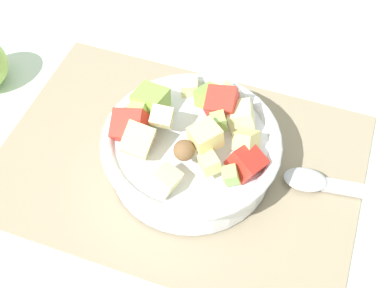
# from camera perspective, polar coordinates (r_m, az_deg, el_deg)

# --- Properties ---
(ground_plane) EXTENTS (2.40, 2.40, 0.00)m
(ground_plane) POSITION_cam_1_polar(r_m,az_deg,el_deg) (0.69, -1.44, -2.14)
(ground_plane) COLOR silver
(placemat) EXTENTS (0.48, 0.33, 0.01)m
(placemat) POSITION_cam_1_polar(r_m,az_deg,el_deg) (0.69, -1.45, -2.00)
(placemat) COLOR gray
(placemat) RESTS_ON ground_plane
(salad_bowl) EXTENTS (0.23, 0.23, 0.10)m
(salad_bowl) POSITION_cam_1_polar(r_m,az_deg,el_deg) (0.65, -0.04, -0.20)
(salad_bowl) COLOR white
(salad_bowl) RESTS_ON placemat
(serving_spoon) EXTENTS (0.22, 0.05, 0.01)m
(serving_spoon) POSITION_cam_1_polar(r_m,az_deg,el_deg) (0.68, 16.03, -4.51)
(serving_spoon) COLOR #B7B7BC
(serving_spoon) RESTS_ON placemat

